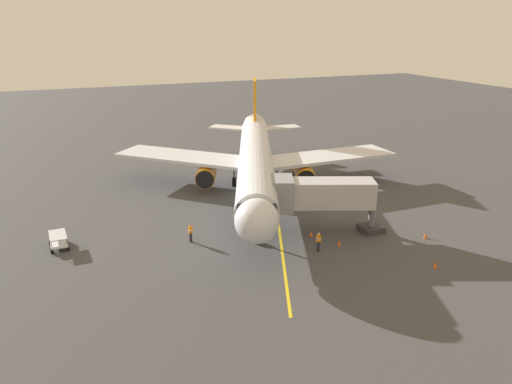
% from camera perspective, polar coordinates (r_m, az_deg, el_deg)
% --- Properties ---
extents(ground_plane, '(220.00, 220.00, 0.00)m').
position_cam_1_polar(ground_plane, '(57.36, -1.67, -0.35)').
color(ground_plane, '#424244').
extents(apron_lead_in_line, '(15.17, 37.19, 0.01)m').
position_cam_1_polar(apron_lead_in_line, '(52.54, 2.43, -2.21)').
color(apron_lead_in_line, yellow).
rests_on(apron_lead_in_line, ground).
extents(airplane, '(32.28, 38.60, 11.50)m').
position_cam_1_polar(airplane, '(56.78, -0.06, 3.69)').
color(airplane, silver).
rests_on(airplane, ground).
extents(jet_bridge, '(11.24, 6.58, 5.40)m').
position_cam_1_polar(jet_bridge, '(46.43, 6.67, -0.31)').
color(jet_bridge, '#B7B7BC').
rests_on(jet_bridge, ground).
extents(ground_crew_marshaller, '(0.41, 0.26, 1.71)m').
position_cam_1_polar(ground_crew_marshaller, '(43.66, 7.23, -5.69)').
color(ground_crew_marshaller, '#23232D').
rests_on(ground_crew_marshaller, ground).
extents(ground_crew_wing_walker, '(0.46, 0.37, 1.71)m').
position_cam_1_polar(ground_crew_wing_walker, '(45.42, -7.56, -4.69)').
color(ground_crew_wing_walker, '#23232D').
rests_on(ground_crew_wing_walker, ground).
extents(ground_crew_loader, '(0.47, 0.40, 1.71)m').
position_cam_1_polar(ground_crew_loader, '(63.56, 4.37, 2.40)').
color(ground_crew_loader, '#23232D').
rests_on(ground_crew_loader, ground).
extents(baggage_cart_near_nose, '(1.66, 2.66, 1.27)m').
position_cam_1_polar(baggage_cart_near_nose, '(47.38, -21.85, -5.25)').
color(baggage_cart_near_nose, white).
rests_on(baggage_cart_near_nose, ground).
extents(safety_cone_nose_left, '(0.32, 0.32, 0.55)m').
position_cam_1_polar(safety_cone_nose_left, '(46.72, 6.39, -4.77)').
color(safety_cone_nose_left, '#F2590F').
rests_on(safety_cone_nose_left, ground).
extents(safety_cone_nose_right, '(0.32, 0.32, 0.55)m').
position_cam_1_polar(safety_cone_nose_right, '(43.31, 20.00, -7.89)').
color(safety_cone_nose_right, '#F2590F').
rests_on(safety_cone_nose_right, ground).
extents(safety_cone_wing_port, '(0.32, 0.32, 0.55)m').
position_cam_1_polar(safety_cone_wing_port, '(48.65, 18.98, -4.75)').
color(safety_cone_wing_port, '#F2590F').
rests_on(safety_cone_wing_port, ground).
extents(safety_cone_wing_starboard, '(0.32, 0.32, 0.55)m').
position_cam_1_polar(safety_cone_wing_starboard, '(45.16, 9.58, -5.80)').
color(safety_cone_wing_starboard, '#F2590F').
rests_on(safety_cone_wing_starboard, ground).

